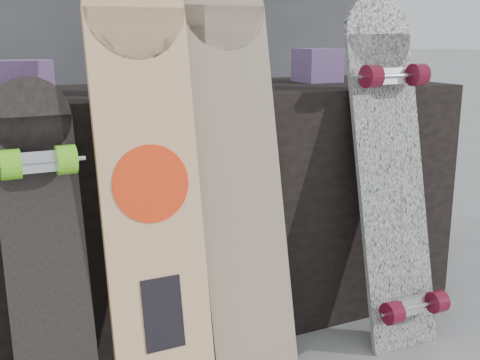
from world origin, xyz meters
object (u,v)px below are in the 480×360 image
longboard_geisha (150,177)px  skateboard_dark (47,259)px  longboard_cascadia (392,167)px  longboard_celtic (237,159)px  vendor_table (218,203)px

longboard_geisha → skateboard_dark: 0.32m
longboard_cascadia → skateboard_dark: size_ratio=1.25×
longboard_geisha → longboard_cascadia: size_ratio=1.07×
longboard_celtic → longboard_cascadia: size_ratio=1.08×
longboard_geisha → skateboard_dark: size_ratio=1.33×
vendor_table → skateboard_dark: bearing=-146.4°
longboard_geisha → longboard_celtic: longboard_celtic is taller
longboard_celtic → skateboard_dark: bearing=-171.4°
longboard_geisha → longboard_celtic: (0.28, 0.07, 0.01)m
longboard_cascadia → longboard_geisha: bearing=-179.3°
longboard_geisha → longboard_cascadia: 0.79m
vendor_table → longboard_geisha: size_ratio=1.37×
vendor_table → longboard_cascadia: 0.60m
vendor_table → longboard_geisha: 0.59m
longboard_cascadia → skateboard_dark: longboard_cascadia is taller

